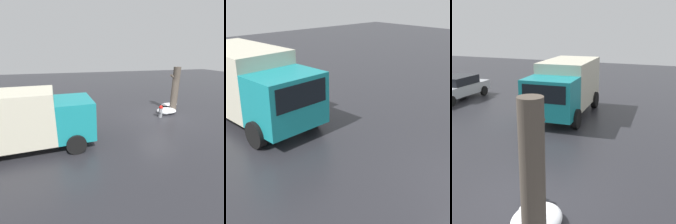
{
  "view_description": "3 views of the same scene",
  "coord_description": "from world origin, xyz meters",
  "views": [
    {
      "loc": [
        6.23,
        10.22,
        4.33
      ],
      "look_at": [
        3.69,
        0.72,
        0.95
      ],
      "focal_mm": 28.0,
      "sensor_mm": 36.0,
      "label": 1
    },
    {
      "loc": [
        -2.41,
        7.29,
        4.81
      ],
      "look_at": [
        4.24,
        1.23,
        1.21
      ],
      "focal_mm": 50.0,
      "sensor_mm": 36.0,
      "label": 2
    },
    {
      "loc": [
        -6.54,
        -3.61,
        4.62
      ],
      "look_at": [
        3.96,
        0.56,
        1.38
      ],
      "focal_mm": 50.0,
      "sensor_mm": 36.0,
      "label": 3
    }
  ],
  "objects": [
    {
      "name": "ground_plane",
      "position": [
        0.0,
        0.0,
        0.0
      ],
      "size": [
        60.0,
        60.0,
        0.0
      ],
      "primitive_type": "plane",
      "color": "#28282D"
    },
    {
      "name": "fire_hydrant",
      "position": [
        0.0,
        -0.0,
        0.44
      ],
      "size": [
        0.37,
        0.46,
        0.86
      ],
      "rotation": [
        0.0,
        0.0,
        5.87
      ],
      "color": "gray",
      "rests_on": "ground_plane"
    },
    {
      "name": "tree_trunk",
      "position": [
        -1.64,
        -1.0,
        1.68
      ],
      "size": [
        0.78,
        0.51,
        3.33
      ],
      "color": "brown",
      "rests_on": "ground_plane"
    },
    {
      "name": "delivery_truck",
      "position": [
        8.11,
        2.14,
        1.5
      ],
      "size": [
        5.9,
        2.92,
        2.75
      ],
      "rotation": [
        0.0,
        0.0,
        1.63
      ],
      "color": "teal",
      "rests_on": "ground_plane"
    },
    {
      "name": "snow_pile_by_hydrant",
      "position": [
        -0.62,
        -0.47,
        0.19
      ],
      "size": [
        0.75,
        0.76,
        0.37
      ],
      "color": "white",
      "rests_on": "ground_plane"
    },
    {
      "name": "snow_pile_curbside",
      "position": [
        -2.21,
        -2.37,
        0.09
      ],
      "size": [
        1.44,
        0.86,
        0.17
      ],
      "color": "white",
      "rests_on": "ground_plane"
    },
    {
      "name": "snow_pile_by_tree",
      "position": [
        -0.91,
        -0.69,
        0.18
      ],
      "size": [
        1.46,
        1.16,
        0.37
      ],
      "color": "white",
      "rests_on": "ground_plane"
    }
  ]
}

